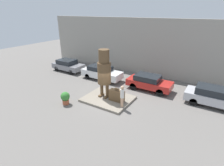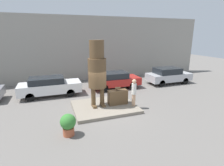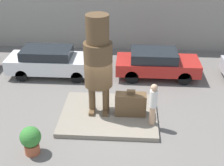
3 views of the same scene
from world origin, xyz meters
The scene contains 8 objects.
ground_plane centered at (0.00, 0.00, 0.00)m, with size 60.00×60.00×0.00m, color slate.
pedestal centered at (0.00, 0.00, 0.09)m, with size 4.01×3.25×0.19m.
statue_figure centered at (-0.42, 0.09, 2.63)m, with size 1.13×1.13×4.17m.
giant_suitcase centered at (0.90, -0.04, 0.67)m, with size 1.27×0.53×1.17m.
tourist centered at (1.76, -0.68, 1.16)m, with size 0.30×0.30×1.78m.
parked_car_white centered at (-3.32, 3.72, 0.81)m, with size 4.62×1.74×1.51m.
parked_car_red centered at (2.19, 3.90, 0.80)m, with size 4.27×1.83×1.47m.
planter_pot centered at (-2.56, -2.49, 0.60)m, with size 0.74×0.74×1.09m.
Camera 3 is at (0.84, -10.99, 7.46)m, focal length 50.00 mm.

